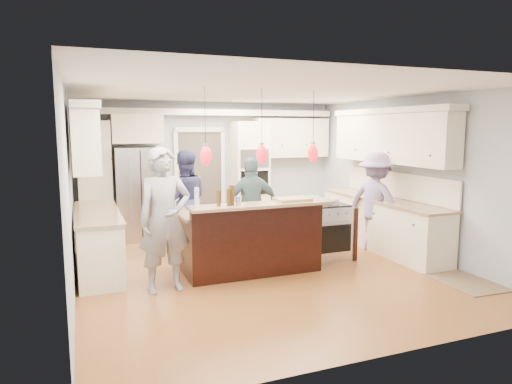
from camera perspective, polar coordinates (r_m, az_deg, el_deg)
ground_plane at (r=7.22m, az=1.02°, el=-9.44°), size 6.00×6.00×0.00m
room_shell at (r=6.90m, az=1.06°, el=5.13°), size 5.54×6.04×2.72m
refrigerator at (r=9.16m, az=-14.39°, el=-0.18°), size 0.90×0.70×1.80m
oven_column at (r=9.70m, az=-0.85°, el=2.01°), size 0.72×0.69×2.30m
back_upper_cabinets at (r=9.33m, az=-9.73°, el=4.85°), size 5.30×0.61×2.54m
right_counter_run at (r=8.45m, az=15.77°, el=0.16°), size 0.64×3.10×2.51m
left_cabinets at (r=7.26m, az=-19.66°, el=-1.25°), size 0.64×2.30×2.51m
kitchen_island at (r=7.07m, az=-1.05°, el=-5.75°), size 2.10×1.46×1.12m
island_range at (r=7.73m, az=8.63°, el=-4.85°), size 0.82×0.71×0.92m
pendant_lights at (r=6.33m, az=0.72°, el=4.75°), size 1.75×0.15×1.03m
person_bar_end at (r=6.13m, az=-11.34°, el=-3.48°), size 0.74×0.53×1.92m
person_far_left at (r=8.26m, az=-8.91°, el=-0.99°), size 0.95×0.79×1.78m
person_far_right at (r=7.84m, az=-0.50°, el=-1.76°), size 1.01×0.49×1.67m
person_range_side at (r=8.33m, az=14.78°, el=-1.16°), size 1.03×1.29×1.75m
floor_rug at (r=7.21m, az=24.74°, el=-10.17°), size 0.75×1.06×0.01m
water_bottle at (r=6.04m, az=-7.40°, el=-0.72°), size 0.08×0.08×0.27m
beer_bottle_a at (r=6.21m, az=-3.07°, el=-0.40°), size 0.09×0.09×0.28m
beer_bottle_b at (r=6.17m, az=-3.41°, el=-0.65°), size 0.07×0.07×0.23m
beer_bottle_c at (r=6.15m, az=-4.70°, el=-0.78°), size 0.06×0.06×0.22m
drink_can at (r=6.21m, az=-2.23°, el=-1.09°), size 0.08×0.08×0.13m
cutting_board at (r=6.65m, az=4.58°, el=-0.89°), size 0.50×0.36×0.04m
pot_large at (r=7.55m, az=7.12°, el=-1.03°), size 0.23×0.23×0.13m
pot_small at (r=7.55m, az=9.58°, el=-1.22°), size 0.20×0.20×0.10m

